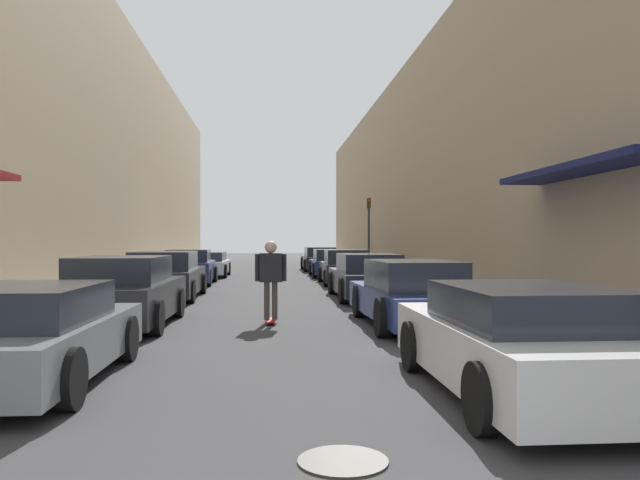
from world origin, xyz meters
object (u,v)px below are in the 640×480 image
Objects in this scene: parked_car_right_2 at (367,277)px; parked_car_left_3 at (189,268)px; parked_car_right_4 at (332,263)px; parked_car_right_1 at (411,294)px; parked_car_left_4 at (207,265)px; manhole_cover at (343,461)px; parked_car_right_0 at (522,341)px; skateboarder at (271,273)px; parked_car_right_5 at (320,259)px; traffic_light at (369,227)px; parked_car_left_1 at (123,293)px; parked_car_left_2 at (165,276)px; parked_car_left_0 at (26,336)px; parked_car_right_3 at (345,268)px.

parked_car_left_3 is at bearing 133.43° from parked_car_right_2.
parked_car_left_3 is 7.29m from parked_car_right_4.
parked_car_right_4 is (0.06, 16.20, -0.01)m from parked_car_right_1.
parked_car_left_4 is 24.37m from manhole_cover.
skateboarder is (-2.70, 6.12, 0.43)m from parked_car_right_0.
parked_car_right_0 is 27.31m from parked_car_right_5.
parked_car_left_3 is 2.46× the size of skateboarder.
parked_car_right_5 is (5.60, 5.02, 0.07)m from parked_car_left_4.
parked_car_left_3 is 1.02× the size of parked_car_left_4.
parked_car_left_1 is at bearing -115.78° from traffic_light.
parked_car_left_1 is 0.90× the size of parked_car_left_2.
skateboarder is (2.88, 5.09, 0.45)m from parked_car_left_0.
parked_car_right_1 is at bearing -90.32° from parked_car_right_2.
parked_car_left_0 is 0.96× the size of parked_car_right_0.
parked_car_left_4 is at bearing 90.03° from parked_car_left_1.
parked_car_right_2 is (5.67, -11.11, 0.08)m from parked_car_left_4.
traffic_light is at bearing -24.57° from parked_car_right_4.
parked_car_right_5 is (5.75, 9.97, -0.01)m from parked_car_left_3.
parked_car_right_4 is at bearing -88.99° from parked_car_right_5.
parked_car_left_2 is 1.12× the size of parked_car_right_0.
skateboarder is (2.88, 0.24, 0.37)m from parked_car_left_1.
parked_car_right_4 is (5.69, 20.66, 0.04)m from parked_car_left_0.
parked_car_right_2 is at bearing 80.17° from manhole_cover.
parked_car_right_2 reaches higher than parked_car_left_0.
parked_car_left_0 is at bearing -119.48° from skateboarder.
parked_car_left_4 is 0.87× the size of parked_car_right_1.
parked_car_right_2 is at bearing -4.81° from parked_car_left_2.
parked_car_right_0 is 0.93× the size of parked_car_right_1.
parked_car_right_4 is at bearing -6.13° from parked_car_left_4.
parked_car_right_5 is (-0.04, 21.83, 0.00)m from parked_car_right_1.
parked_car_right_0 is 2.56× the size of skateboarder.
parked_car_right_1 is (5.64, -16.82, 0.07)m from parked_car_left_4.
traffic_light reaches higher than parked_car_left_3.
parked_car_left_1 reaches higher than manhole_cover.
skateboarder is (3.01, -5.56, 0.37)m from parked_car_left_2.
parked_car_right_5 is at bearing 85.72° from manhole_cover.
skateboarder reaches higher than parked_car_left_4.
manhole_cover is at bearing -97.08° from parked_car_right_3.
parked_car_right_5 is 2.87× the size of skateboarder.
parked_car_left_3 is at bearing 116.03° from parked_car_right_1.
parked_car_right_3 reaches higher than parked_car_right_1.
parked_car_left_2 is 1.00× the size of parked_car_right_2.
parked_car_left_2 is 7.99m from parked_car_right_3.
parked_car_right_0 is 0.89× the size of parked_car_right_2.
parked_car_right_5 is 6.77m from traffic_light.
parked_car_left_3 is at bearing -119.99° from parked_car_right_5.
manhole_cover is at bearing -94.28° from parked_car_right_5.
traffic_light reaches higher than parked_car_right_4.
parked_car_right_3 is at bearing -89.19° from parked_car_right_4.
traffic_light is at bearing 51.39° from parked_car_left_2.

